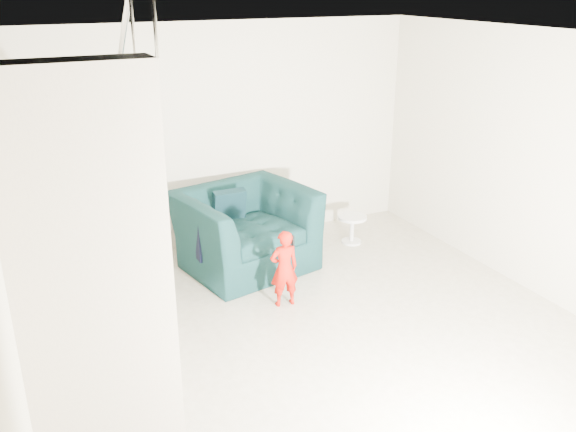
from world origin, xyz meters
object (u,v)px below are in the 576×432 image
Objects in this scene: staircase at (79,273)px; toddler at (284,268)px; armchair at (245,230)px; side_table at (352,225)px.

toddler is at bearing 10.72° from staircase.
side_table is at bearing -9.69° from armchair.
armchair is 1.72× the size of toddler.
armchair is 0.39× the size of staircase.
staircase reaches higher than toddler.
armchair reaches higher than side_table.
toddler is at bearing -143.69° from side_table.
staircase is (-3.42, -1.44, 0.70)m from side_table.
side_table is 0.10× the size of staircase.
armchair is 1.02m from toddler.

